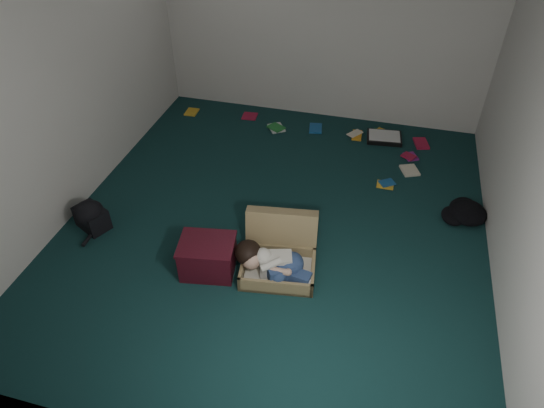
% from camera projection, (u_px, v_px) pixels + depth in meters
% --- Properties ---
extents(floor, '(4.50, 4.50, 0.00)m').
position_uv_depth(floor, '(276.00, 222.00, 4.78)').
color(floor, '#113131').
rests_on(floor, ground).
extents(wall_back, '(4.50, 0.00, 4.50)m').
position_uv_depth(wall_back, '(325.00, 15.00, 5.64)').
color(wall_back, silver).
rests_on(wall_back, ground).
extents(wall_front, '(4.50, 0.00, 4.50)m').
position_uv_depth(wall_front, '(158.00, 322.00, 2.28)').
color(wall_front, silver).
rests_on(wall_front, ground).
extents(wall_left, '(0.00, 4.50, 4.50)m').
position_uv_depth(wall_left, '(61.00, 76.00, 4.35)').
color(wall_left, silver).
rests_on(wall_left, ground).
extents(wall_right, '(0.00, 4.50, 4.50)m').
position_uv_depth(wall_right, '(540.00, 136.00, 3.56)').
color(wall_right, silver).
rests_on(wall_right, ground).
extents(suitcase, '(0.72, 0.70, 0.47)m').
position_uv_depth(suitcase, '(280.00, 253.00, 4.25)').
color(suitcase, '#947E51').
rests_on(suitcase, floor).
extents(person, '(0.70, 0.34, 0.29)m').
position_uv_depth(person, '(272.00, 263.00, 4.11)').
color(person, silver).
rests_on(person, suitcase).
extents(maroon_bin, '(0.53, 0.45, 0.33)m').
position_uv_depth(maroon_bin, '(208.00, 257.00, 4.19)').
color(maroon_bin, '#400D18').
rests_on(maroon_bin, floor).
extents(backpack, '(0.49, 0.46, 0.24)m').
position_uv_depth(backpack, '(92.00, 217.00, 4.66)').
color(backpack, black).
rests_on(backpack, floor).
extents(clothing_pile, '(0.56, 0.52, 0.14)m').
position_uv_depth(clothing_pile, '(455.00, 208.00, 4.83)').
color(clothing_pile, black).
rests_on(clothing_pile, floor).
extents(paper_tray, '(0.45, 0.35, 0.06)m').
position_uv_depth(paper_tray, '(384.00, 137.00, 5.95)').
color(paper_tray, black).
rests_on(paper_tray, floor).
extents(book_scatter, '(3.21, 1.30, 0.02)m').
position_uv_depth(book_scatter, '(336.00, 139.00, 5.95)').
color(book_scatter, gold).
rests_on(book_scatter, floor).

